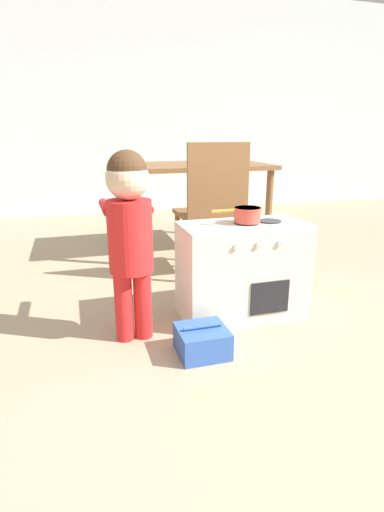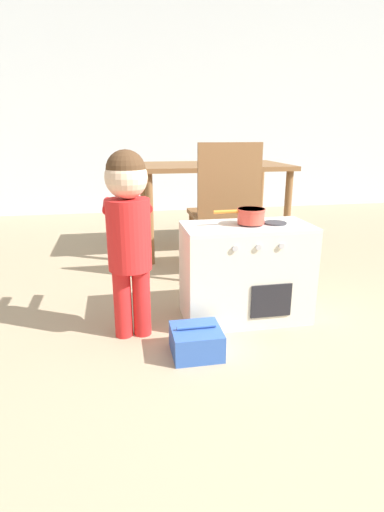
# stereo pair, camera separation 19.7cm
# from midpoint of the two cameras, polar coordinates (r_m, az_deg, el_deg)

# --- Properties ---
(ground_plane) EXTENTS (16.00, 16.00, 0.00)m
(ground_plane) POSITION_cam_midpoint_polar(r_m,az_deg,el_deg) (1.65, 17.44, -19.70)
(ground_plane) COLOR tan
(wall_back) EXTENTS (10.00, 0.06, 2.60)m
(wall_back) POSITION_cam_midpoint_polar(r_m,az_deg,el_deg) (5.16, -3.22, 20.89)
(wall_back) COLOR silver
(wall_back) RESTS_ON ground_plane
(play_kitchen) EXTENTS (0.66, 0.35, 0.53)m
(play_kitchen) POSITION_cam_midpoint_polar(r_m,az_deg,el_deg) (2.15, 10.27, -2.35)
(play_kitchen) COLOR silver
(play_kitchen) RESTS_ON ground_plane
(toy_pot) EXTENTS (0.27, 0.14, 0.08)m
(toy_pot) POSITION_cam_midpoint_polar(r_m,az_deg,el_deg) (2.08, 11.06, 5.75)
(toy_pot) COLOR #E04C3D
(toy_pot) RESTS_ON play_kitchen
(child_figure) EXTENTS (0.23, 0.37, 0.90)m
(child_figure) POSITION_cam_midpoint_polar(r_m,az_deg,el_deg) (1.85, -6.10, 4.73)
(child_figure) COLOR red
(child_figure) RESTS_ON ground_plane
(toy_basket) EXTENTS (0.22, 0.21, 0.14)m
(toy_basket) POSITION_cam_midpoint_polar(r_m,az_deg,el_deg) (1.85, 3.72, -12.13)
(toy_basket) COLOR #335BB2
(toy_basket) RESTS_ON ground_plane
(dining_table) EXTENTS (1.21, 0.75, 0.72)m
(dining_table) POSITION_cam_midpoint_polar(r_m,az_deg,el_deg) (3.36, 4.55, 11.36)
(dining_table) COLOR brown
(dining_table) RESTS_ON ground_plane
(dining_chair_near) EXTENTS (0.41, 0.41, 0.91)m
(dining_chair_near) POSITION_cam_midpoint_polar(r_m,az_deg,el_deg) (2.71, 6.70, 6.81)
(dining_chair_near) COLOR brown
(dining_chair_near) RESTS_ON ground_plane
(cup_on_table) EXTENTS (0.07, 0.07, 0.10)m
(cup_on_table) POSITION_cam_midpoint_polar(r_m,az_deg,el_deg) (3.44, 10.69, 13.67)
(cup_on_table) COLOR white
(cup_on_table) RESTS_ON dining_table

